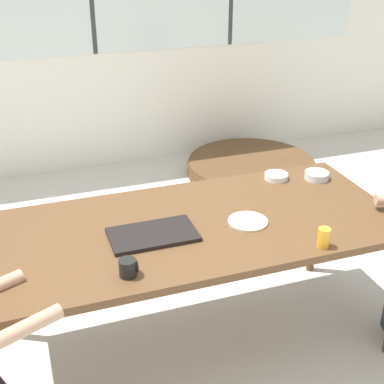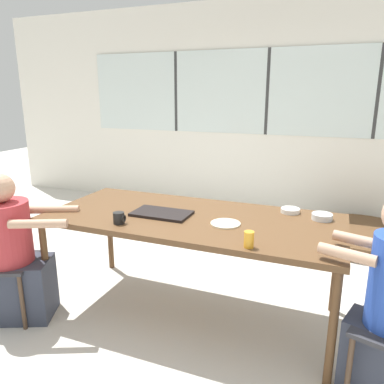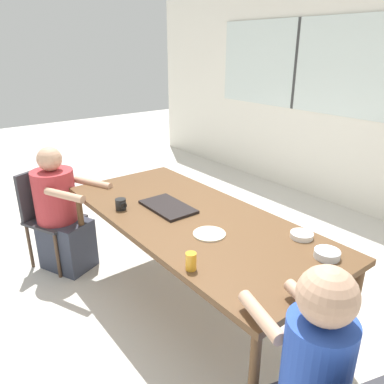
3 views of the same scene
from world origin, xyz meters
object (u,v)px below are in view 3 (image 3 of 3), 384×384
(chair_for_man_blue_shirt, at_px, (46,209))
(juice_glass, at_px, (191,261))
(bowl_white_shallow, at_px, (327,254))
(bowl_cereal, at_px, (302,235))
(person_man_blue_shirt, at_px, (61,217))
(coffee_mug, at_px, (121,204))

(chair_for_man_blue_shirt, height_order, juice_glass, juice_glass)
(bowl_white_shallow, bearing_deg, bowl_cereal, 161.14)
(chair_for_man_blue_shirt, relative_size, bowl_white_shallow, 6.14)
(person_man_blue_shirt, xyz_separation_m, juice_glass, (1.69, 0.13, 0.34))
(person_man_blue_shirt, height_order, juice_glass, person_man_blue_shirt)
(coffee_mug, relative_size, juice_glass, 0.85)
(chair_for_man_blue_shirt, height_order, person_man_blue_shirt, person_man_blue_shirt)
(chair_for_man_blue_shirt, xyz_separation_m, bowl_cereal, (1.98, 0.94, 0.27))
(bowl_cereal, bearing_deg, juice_glass, -100.44)
(person_man_blue_shirt, bearing_deg, bowl_cereal, 91.45)
(person_man_blue_shirt, bearing_deg, juice_glass, 70.29)
(chair_for_man_blue_shirt, relative_size, bowl_cereal, 6.30)
(coffee_mug, xyz_separation_m, juice_glass, (0.91, -0.07, 0.01))
(coffee_mug, relative_size, bowl_white_shallow, 0.58)
(coffee_mug, bearing_deg, bowl_cereal, 32.72)
(coffee_mug, bearing_deg, person_man_blue_shirt, -165.81)
(bowl_white_shallow, bearing_deg, chair_for_man_blue_shirt, -158.69)
(coffee_mug, height_order, juice_glass, juice_glass)
(juice_glass, xyz_separation_m, bowl_cereal, (0.14, 0.74, -0.03))
(chair_for_man_blue_shirt, height_order, bowl_cereal, chair_for_man_blue_shirt)
(person_man_blue_shirt, bearing_deg, coffee_mug, 80.19)
(person_man_blue_shirt, bearing_deg, chair_for_man_blue_shirt, -90.00)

